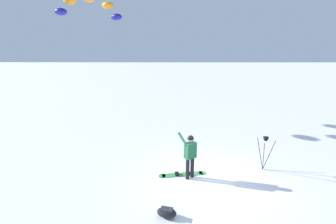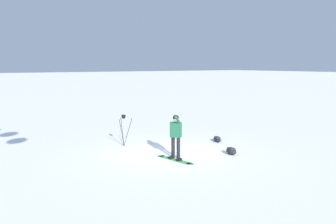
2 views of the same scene
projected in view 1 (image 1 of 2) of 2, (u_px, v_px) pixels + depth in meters
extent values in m
plane|color=white|center=(210.00, 181.00, 8.39)|extent=(300.00, 300.00, 0.00)
cylinder|color=black|center=(188.00, 169.00, 8.43)|extent=(0.14, 0.14, 0.82)
cylinder|color=black|center=(192.00, 167.00, 8.55)|extent=(0.14, 0.14, 0.82)
cube|color=#1E5938|center=(190.00, 150.00, 8.32)|extent=(0.44, 0.48, 0.58)
sphere|color=tan|center=(191.00, 139.00, 8.22)|extent=(0.22, 0.22, 0.22)
sphere|color=black|center=(191.00, 138.00, 8.21)|extent=(0.23, 0.23, 0.23)
cylinder|color=#1E5938|center=(183.00, 139.00, 8.33)|extent=(0.49, 0.37, 0.41)
cylinder|color=#1E5938|center=(195.00, 149.00, 8.41)|extent=(0.09, 0.09, 0.58)
cube|color=#3F994C|center=(182.00, 174.00, 8.80)|extent=(0.53, 1.60, 0.02)
cylinder|color=#3F994C|center=(162.00, 176.00, 8.69)|extent=(0.28, 0.28, 0.02)
cylinder|color=#3F994C|center=(202.00, 173.00, 8.91)|extent=(0.28, 0.28, 0.02)
cube|color=black|center=(177.00, 174.00, 8.76)|extent=(0.22, 0.17, 0.08)
cube|color=black|center=(188.00, 173.00, 8.82)|extent=(0.22, 0.17, 0.08)
ellipsoid|color=navy|center=(116.00, 17.00, 16.52)|extent=(1.34, 1.25, 0.44)
ellipsoid|color=orange|center=(108.00, 5.00, 16.03)|extent=(1.34, 1.25, 0.44)
ellipsoid|color=orange|center=(70.00, 1.00, 14.69)|extent=(1.34, 1.25, 0.44)
ellipsoid|color=navy|center=(61.00, 12.00, 14.54)|extent=(1.34, 1.25, 0.44)
ellipsoid|color=black|center=(167.00, 213.00, 6.48)|extent=(0.45, 0.63, 0.27)
cube|color=#2C2C33|center=(167.00, 210.00, 6.45)|extent=(0.27, 0.38, 0.08)
cylinder|color=#262628|center=(269.00, 155.00, 9.05)|extent=(0.07, 0.39, 1.24)
cylinder|color=#262628|center=(260.00, 154.00, 9.22)|extent=(0.34, 0.23, 1.24)
cylinder|color=#262628|center=(263.00, 157.00, 8.91)|extent=(0.36, 0.20, 1.24)
cube|color=black|center=(266.00, 140.00, 8.92)|extent=(0.10, 0.10, 0.06)
cube|color=black|center=(266.00, 138.00, 8.90)|extent=(0.12, 0.16, 0.10)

